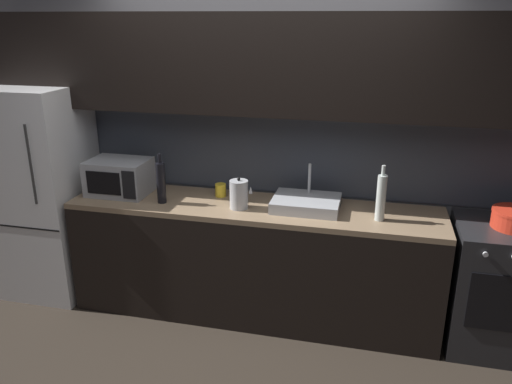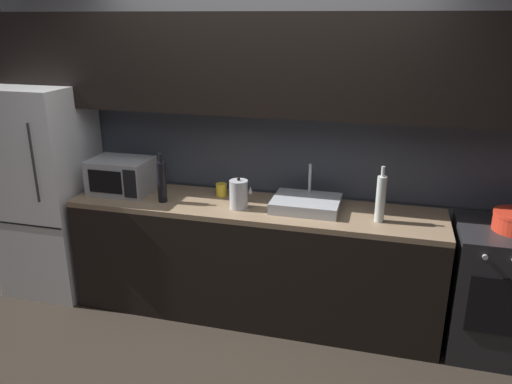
% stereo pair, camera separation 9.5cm
% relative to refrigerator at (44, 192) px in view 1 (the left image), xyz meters
% --- Properties ---
extents(back_wall, '(4.50, 0.44, 2.50)m').
position_rel_refrigerator_xyz_m(back_wall, '(1.76, 0.30, 0.69)').
color(back_wall, slate).
rests_on(back_wall, ground).
extents(counter_run, '(2.76, 0.60, 0.90)m').
position_rel_refrigerator_xyz_m(counter_run, '(1.76, 0.00, -0.41)').
color(counter_run, black).
rests_on(counter_run, ground).
extents(refrigerator, '(0.68, 0.69, 1.72)m').
position_rel_refrigerator_xyz_m(refrigerator, '(0.00, 0.00, 0.00)').
color(refrigerator, white).
rests_on(refrigerator, ground).
extents(oven_range, '(0.60, 0.62, 0.90)m').
position_rel_refrigerator_xyz_m(oven_range, '(3.48, -0.00, -0.41)').
color(oven_range, '#232326').
rests_on(oven_range, ground).
extents(microwave, '(0.46, 0.35, 0.27)m').
position_rel_refrigerator_xyz_m(microwave, '(0.68, 0.02, 0.18)').
color(microwave, '#A8AAAF').
rests_on(microwave, counter_run).
extents(sink_basin, '(0.48, 0.38, 0.30)m').
position_rel_refrigerator_xyz_m(sink_basin, '(2.15, 0.03, 0.08)').
color(sink_basin, '#ADAFB5').
rests_on(sink_basin, counter_run).
extents(kettle, '(0.17, 0.13, 0.23)m').
position_rel_refrigerator_xyz_m(kettle, '(1.67, -0.08, 0.15)').
color(kettle, '#B7BABF').
rests_on(kettle, counter_run).
extents(wine_bottle_dark, '(0.07, 0.07, 0.38)m').
position_rel_refrigerator_xyz_m(wine_bottle_dark, '(1.08, -0.10, 0.20)').
color(wine_bottle_dark, black).
rests_on(wine_bottle_dark, counter_run).
extents(wine_bottle_clear, '(0.07, 0.07, 0.39)m').
position_rel_refrigerator_xyz_m(wine_bottle_clear, '(2.67, -0.07, 0.21)').
color(wine_bottle_clear, silver).
rests_on(wine_bottle_clear, counter_run).
extents(mug_yellow, '(0.08, 0.08, 0.10)m').
position_rel_refrigerator_xyz_m(mug_yellow, '(1.47, 0.14, 0.09)').
color(mug_yellow, gold).
rests_on(mug_yellow, counter_run).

